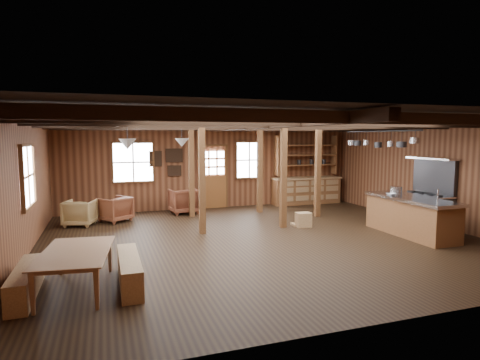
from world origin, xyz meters
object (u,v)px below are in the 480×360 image
object	(u,v)px
armchair_a	(115,209)
dining_table	(79,271)
kitchen_island	(411,216)
commercial_range	(425,204)
armchair_c	(80,213)
armchair_b	(184,201)

from	to	relation	value
armchair_a	dining_table	bearing A→B (deg)	44.97
kitchen_island	dining_table	distance (m)	7.60
kitchen_island	commercial_range	size ratio (longest dim) A/B	1.35
dining_table	armchair_c	xyz separation A→B (m)	(-0.24, 4.97, 0.03)
commercial_range	armchair_c	xyz separation A→B (m)	(-8.79, 3.08, -0.26)
dining_table	armchair_a	size ratio (longest dim) A/B	2.29
kitchen_island	commercial_range	bearing A→B (deg)	31.89
dining_table	armchair_b	world-z (taller)	armchair_b
kitchen_island	armchair_b	xyz separation A→B (m)	(-4.73, 4.60, -0.09)
dining_table	armchair_a	distance (m)	5.28
kitchen_island	armchair_c	size ratio (longest dim) A/B	3.25
commercial_range	armchair_b	world-z (taller)	commercial_range
dining_table	armchair_b	bearing A→B (deg)	-18.50
commercial_range	armchair_a	bearing A→B (deg)	157.01
dining_table	armchair_b	size ratio (longest dim) A/B	2.09
armchair_a	armchair_b	bearing A→B (deg)	158.11
armchair_b	dining_table	bearing A→B (deg)	59.45
kitchen_island	armchair_b	world-z (taller)	kitchen_island
armchair_a	armchair_b	distance (m)	2.18
commercial_range	armchair_c	size ratio (longest dim) A/B	2.41
kitchen_island	armchair_a	world-z (taller)	kitchen_island
kitchen_island	armchair_c	distance (m)	8.59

